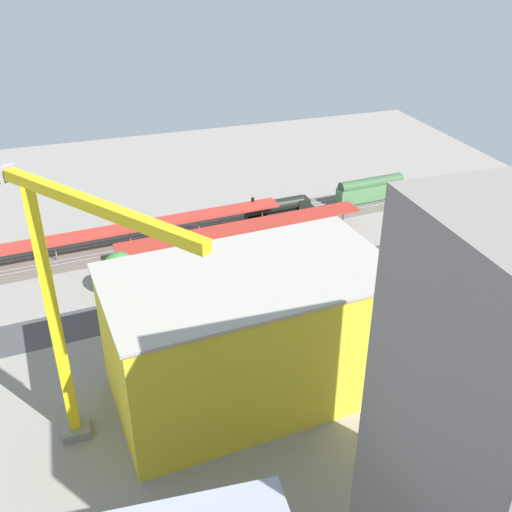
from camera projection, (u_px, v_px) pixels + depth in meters
The scene contains 24 objects.
ground_plane at pixel (216, 284), 111.49m from camera, with size 186.58×186.58×0.00m, color gray.
rail_bed at pixel (189, 233), 129.56m from camera, with size 116.61×13.12×0.01m, color #665E54.
street_asphalt at pixel (221, 293), 108.85m from camera, with size 116.61×9.00×0.01m, color #424244.
track_rails at pixel (189, 233), 129.47m from camera, with size 116.33×14.85×0.12m.
platform_canopy_near at pixel (243, 227), 123.20m from camera, with size 53.04×8.90×4.29m.
platform_canopy_far at pixel (129, 228), 122.40m from camera, with size 66.24×9.01×4.54m.
locomotive at pixel (280, 207), 136.94m from camera, with size 16.90×4.11×5.34m.
passenger_coach at pixel (370, 189), 142.80m from camera, with size 17.37×4.19×6.12m.
parked_car_0 at pixel (360, 273), 113.56m from camera, with size 4.19×2.19×1.80m.
parked_car_1 at pixel (323, 281), 110.96m from camera, with size 4.19×1.99×1.63m.
parked_car_2 at pixel (287, 287), 109.11m from camera, with size 4.25×2.14×1.86m.
parked_car_3 at pixel (244, 297), 106.10m from camera, with size 4.63×2.20×1.68m.
parked_car_4 at pixel (204, 303), 104.50m from camera, with size 4.25×2.04×1.69m.
parked_car_5 at pixel (164, 310), 102.64m from camera, with size 4.21×1.89×1.85m.
parked_car_6 at pixel (119, 319), 100.33m from camera, with size 4.32×2.13×1.71m.
construction_building at pixel (250, 335), 81.85m from camera, with size 37.18×20.55×19.11m, color yellow.
construction_roof_slab at pixel (249, 274), 77.09m from camera, with size 37.78×21.15×0.40m, color #ADA89E.
tower_crane at pixel (64, 298), 66.75m from camera, with size 18.50×25.91×36.69m.
box_truck_0 at pixel (192, 319), 98.60m from camera, with size 9.59×2.61×3.60m.
street_tree_0 at pixel (291, 248), 114.38m from camera, with size 4.74×4.74×6.92m.
street_tree_1 at pixel (299, 247), 114.75m from camera, with size 5.41×5.41×7.12m.
street_tree_2 at pixel (120, 269), 106.07m from camera, with size 6.16×6.16×8.27m.
street_tree_3 at pixel (285, 245), 115.15m from camera, with size 4.32×4.32×6.85m.
traffic_light at pixel (252, 253), 113.02m from camera, with size 0.50×0.36×6.51m.
Camera 1 is at (23.57, 92.07, 58.99)m, focal length 42.02 mm.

